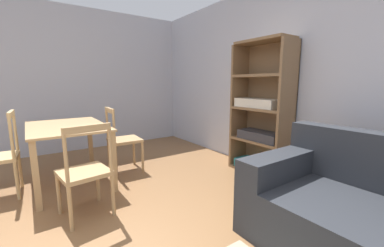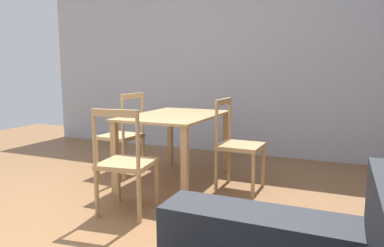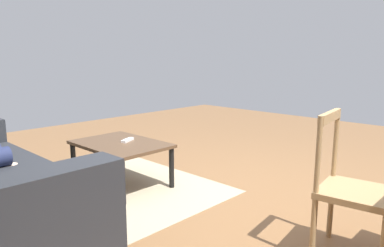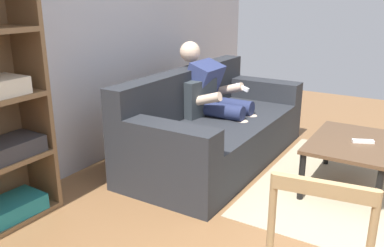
% 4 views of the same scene
% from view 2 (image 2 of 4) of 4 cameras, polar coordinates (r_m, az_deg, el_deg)
% --- Properties ---
extents(wall_side, '(0.12, 5.63, 2.64)m').
position_cam_2_polar(wall_side, '(5.41, 2.26, 9.57)').
color(wall_side, '#ABB0BE').
rests_on(wall_side, ground_plane).
extents(dining_table, '(1.30, 0.86, 0.75)m').
position_cam_2_polar(dining_table, '(3.83, -2.62, -0.18)').
color(dining_table, tan).
rests_on(dining_table, ground_plane).
extents(dining_chair_near_wall, '(0.44, 0.44, 0.93)m').
position_cam_2_polar(dining_chair_near_wall, '(3.61, 7.43, -3.53)').
color(dining_chair_near_wall, tan).
rests_on(dining_chair_near_wall, ground_plane).
extents(dining_chair_facing_couch, '(0.47, 0.47, 0.91)m').
position_cam_2_polar(dining_chair_facing_couch, '(3.03, -10.73, -6.31)').
color(dining_chair_facing_couch, tan).
rests_on(dining_chair_facing_couch, ground_plane).
extents(dining_chair_by_doorway, '(0.45, 0.45, 0.96)m').
position_cam_2_polar(dining_chair_by_doorway, '(4.21, -11.20, -1.93)').
color(dining_chair_by_doorway, tan).
rests_on(dining_chair_by_doorway, ground_plane).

